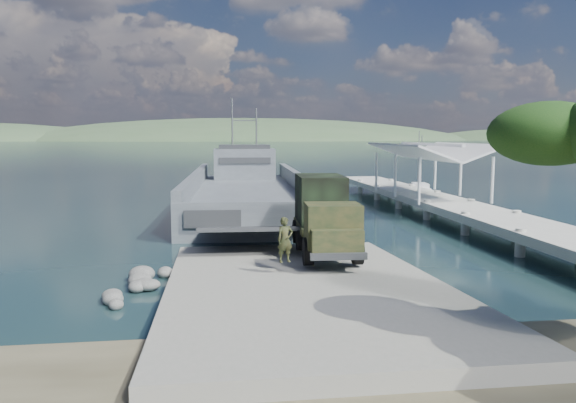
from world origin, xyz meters
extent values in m
plane|color=#162C36|center=(0.00, 0.00, 0.00)|extent=(1400.00, 1400.00, 0.00)
cube|color=gray|center=(0.00, -1.00, 0.25)|extent=(10.00, 18.00, 0.50)
cube|color=#B1B0A7|center=(13.00, 18.00, 1.00)|extent=(4.00, 44.00, 0.50)
cube|color=#51585F|center=(-0.64, 23.88, 0.43)|extent=(9.84, 29.27, 2.41)
cube|color=#51585F|center=(-4.69, 24.05, 2.22)|extent=(1.74, 28.94, 1.25)
cube|color=#51585F|center=(3.40, 23.72, 2.22)|extent=(1.74, 28.94, 1.25)
cube|color=#51585F|center=(-1.22, 9.52, 0.96)|extent=(8.69, 0.73, 2.51)
cube|color=#51585F|center=(-0.26, 33.52, 3.09)|extent=(5.94, 4.09, 2.89)
cube|color=#303336|center=(-0.26, 33.52, 4.73)|extent=(4.94, 3.28, 0.39)
cylinder|color=gray|center=(-1.41, 33.57, 6.95)|extent=(0.15, 0.15, 4.82)
cylinder|color=gray|center=(0.90, 33.48, 6.46)|extent=(0.15, 0.15, 3.86)
cylinder|color=black|center=(0.57, 1.50, 1.08)|extent=(0.46, 1.18, 1.16)
cylinder|color=black|center=(2.63, 1.39, 1.08)|extent=(0.46, 1.18, 1.16)
cylinder|color=black|center=(0.74, 4.54, 1.08)|extent=(0.46, 1.18, 1.16)
cylinder|color=black|center=(2.79, 4.43, 1.08)|extent=(0.46, 1.18, 1.16)
cylinder|color=black|center=(0.83, 6.33, 1.08)|extent=(0.46, 1.18, 1.16)
cylinder|color=black|center=(2.89, 6.21, 1.08)|extent=(0.46, 1.18, 1.16)
cube|color=black|center=(1.74, 3.95, 1.22)|extent=(2.33, 6.89, 0.22)
cube|color=black|center=(1.61, 1.54, 2.15)|extent=(2.33, 1.91, 1.79)
cube|color=black|center=(1.55, 0.47, 1.71)|extent=(2.10, 0.91, 0.89)
cube|color=black|center=(1.80, 5.20, 1.53)|extent=(2.45, 4.23, 0.31)
cube|color=black|center=(1.81, 5.38, 2.83)|extent=(2.33, 3.51, 2.24)
cube|color=#303336|center=(1.52, 0.02, 1.17)|extent=(2.24, 0.34, 0.27)
imported|color=black|center=(-0.51, 0.53, 1.39)|extent=(0.74, 0.59, 1.79)
cube|color=silver|center=(17.52, 33.32, 0.22)|extent=(2.44, 5.10, 0.80)
cube|color=silver|center=(17.33, 32.45, 0.76)|extent=(1.52, 1.66, 0.54)
cylinder|color=gray|center=(17.52, 33.32, 3.12)|extent=(0.09, 0.09, 5.35)
cube|color=silver|center=(17.32, 33.59, 0.24)|extent=(2.82, 5.52, 0.87)
cube|color=silver|center=(17.08, 32.66, 0.82)|extent=(1.69, 1.83, 0.58)
cylinder|color=gray|center=(17.32, 33.59, 3.37)|extent=(0.10, 0.10, 5.78)
ellipsoid|color=#0F3711|center=(5.23, -7.57, 5.91)|extent=(2.95, 2.95, 1.69)
camera|label=1|loc=(-3.26, -20.94, 5.88)|focal=35.00mm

